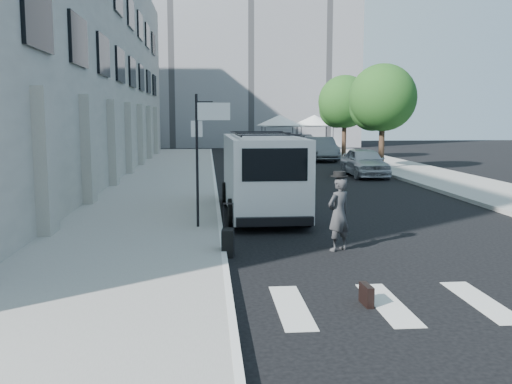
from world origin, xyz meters
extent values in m
plane|color=black|center=(0.00, 0.00, 0.00)|extent=(120.00, 120.00, 0.00)
cube|color=gray|center=(-4.25, 16.00, 0.07)|extent=(4.50, 48.00, 0.15)
cube|color=gray|center=(9.00, 20.00, 0.07)|extent=(4.00, 56.00, 0.15)
cube|color=gray|center=(-11.50, 18.00, 6.00)|extent=(10.00, 44.00, 12.00)
cube|color=slate|center=(2.00, 50.00, 12.50)|extent=(22.00, 12.00, 25.00)
cylinder|color=black|center=(-2.60, 3.20, 1.90)|extent=(0.07, 0.07, 3.50)
cube|color=white|center=(-2.60, 3.22, 2.75)|extent=(0.30, 0.03, 0.42)
cube|color=white|center=(-2.15, 3.20, 3.20)|extent=(0.85, 0.06, 0.45)
cylinder|color=black|center=(7.60, 20.00, 1.40)|extent=(0.32, 0.32, 2.80)
sphere|color=#1E4917|center=(7.60, 20.00, 4.13)|extent=(3.80, 3.80, 3.80)
sphere|color=#1E4917|center=(7.20, 20.60, 3.56)|extent=(2.66, 2.66, 2.66)
cylinder|color=black|center=(7.60, 29.00, 1.40)|extent=(0.32, 0.32, 2.80)
sphere|color=#1E4917|center=(7.60, 29.00, 4.13)|extent=(3.80, 3.80, 3.80)
sphere|color=#1E4917|center=(7.20, 29.60, 3.56)|extent=(2.66, 2.66, 2.66)
cylinder|color=black|center=(2.60, 36.60, 1.10)|extent=(0.06, 0.06, 2.20)
cylinder|color=black|center=(5.40, 36.60, 1.10)|extent=(0.06, 0.06, 2.20)
cylinder|color=black|center=(2.60, 39.40, 1.10)|extent=(0.06, 0.06, 2.20)
cylinder|color=black|center=(5.40, 39.40, 1.10)|extent=(0.06, 0.06, 2.20)
cube|color=white|center=(4.00, 38.00, 2.25)|extent=(3.00, 3.00, 0.12)
cone|color=white|center=(4.00, 38.00, 2.75)|extent=(4.00, 4.00, 0.90)
cylinder|color=black|center=(5.80, 37.10, 1.10)|extent=(0.06, 0.06, 2.20)
cylinder|color=black|center=(8.60, 37.10, 1.10)|extent=(0.06, 0.06, 2.20)
cylinder|color=black|center=(5.80, 39.90, 1.10)|extent=(0.06, 0.06, 2.20)
cylinder|color=black|center=(8.60, 39.90, 1.10)|extent=(0.06, 0.06, 2.20)
cube|color=white|center=(7.20, 38.50, 2.25)|extent=(3.00, 3.00, 0.12)
cone|color=white|center=(7.20, 38.50, 2.75)|extent=(4.00, 4.00, 0.90)
imported|color=#323234|center=(0.65, 0.81, 0.86)|extent=(0.75, 0.69, 1.72)
cube|color=black|center=(0.24, -3.00, 0.17)|extent=(0.15, 0.45, 0.34)
cube|color=black|center=(-1.90, 0.48, 0.30)|extent=(0.31, 0.44, 0.61)
cylinder|color=black|center=(-1.98, 0.68, 0.87)|extent=(0.02, 0.02, 0.57)
cylinder|color=black|center=(-1.78, 0.66, 0.87)|extent=(0.02, 0.02, 0.57)
cube|color=black|center=(-1.88, 0.67, 1.15)|extent=(0.23, 0.06, 0.03)
cube|color=silver|center=(-0.63, 5.69, 1.33)|extent=(2.22, 5.83, 2.26)
cube|color=silver|center=(-0.67, 8.86, 0.81)|extent=(2.05, 0.99, 1.18)
cube|color=black|center=(-0.59, 2.81, 1.83)|extent=(1.72, 0.11, 0.86)
cylinder|color=black|center=(-1.67, 7.71, 0.41)|extent=(0.31, 0.82, 0.82)
cylinder|color=black|center=(0.37, 7.74, 0.41)|extent=(0.31, 0.82, 0.82)
cylinder|color=black|center=(-1.62, 3.74, 0.41)|extent=(0.31, 0.82, 0.82)
cylinder|color=black|center=(0.42, 3.77, 0.41)|extent=(0.31, 0.82, 0.82)
imported|color=#B1B3B9|center=(5.71, 16.71, 0.75)|extent=(1.79, 4.40, 1.49)
imported|color=#56595D|center=(5.59, 27.44, 0.82)|extent=(1.74, 4.99, 1.64)
imported|color=#999CA0|center=(5.81, 35.63, 0.78)|extent=(2.46, 5.49, 1.56)
camera|label=1|loc=(-2.34, -11.84, 3.07)|focal=40.00mm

